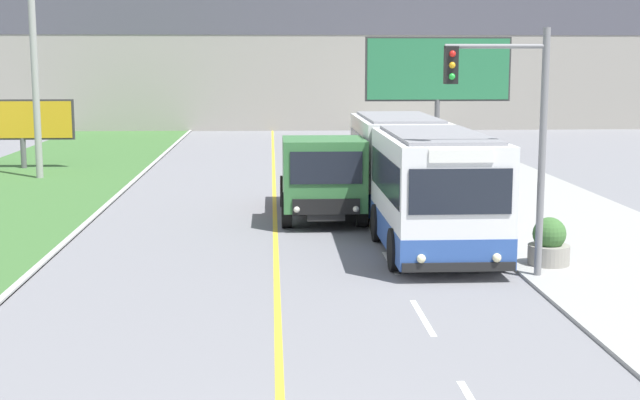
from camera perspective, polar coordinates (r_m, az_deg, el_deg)
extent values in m
cube|color=silver|center=(17.16, 6.58, -7.46)|extent=(0.12, 2.40, 0.01)
cube|color=silver|center=(21.56, 4.53, -4.01)|extent=(0.12, 2.40, 0.01)
cube|color=silver|center=(26.02, 3.18, -1.74)|extent=(0.12, 2.40, 0.01)
cube|color=silver|center=(30.53, 2.24, -0.13)|extent=(0.12, 2.40, 0.01)
cube|color=silver|center=(35.06, 1.54, 1.06)|extent=(0.12, 2.40, 0.01)
cube|color=white|center=(22.20, 7.41, 0.59)|extent=(2.55, 5.73, 2.71)
cube|color=#2D519E|center=(22.37, 7.36, -1.95)|extent=(2.57, 5.75, 0.70)
cube|color=black|center=(22.14, 7.43, 1.63)|extent=(2.58, 5.27, 0.95)
cube|color=gray|center=(22.04, 7.48, 4.18)|extent=(2.17, 5.15, 0.08)
cube|color=white|center=(28.68, 5.00, 2.53)|extent=(2.55, 5.73, 2.71)
cube|color=#2D519E|center=(28.81, 4.98, 0.54)|extent=(2.57, 5.75, 0.70)
cube|color=black|center=(28.64, 5.02, 3.33)|extent=(2.58, 5.27, 0.95)
cube|color=gray|center=(28.56, 5.04, 5.30)|extent=(2.17, 5.15, 0.08)
cube|color=#474747|center=(25.43, 6.06, 1.68)|extent=(2.35, 0.90, 2.49)
cube|color=black|center=(19.34, 8.99, 0.53)|extent=(2.25, 0.04, 0.99)
cube|color=black|center=(19.64, 8.87, -4.27)|extent=(2.50, 0.06, 0.20)
sphere|color=#F4EAB2|center=(19.43, 6.50, -3.75)|extent=(0.20, 0.20, 0.20)
sphere|color=#F4EAB2|center=(19.78, 11.25, -3.65)|extent=(0.20, 0.20, 0.20)
cube|color=white|center=(19.25, 9.04, 2.79)|extent=(1.40, 0.04, 0.28)
cylinder|color=black|center=(20.65, 4.84, -3.18)|extent=(0.28, 1.00, 1.00)
cylinder|color=black|center=(21.12, 11.38, -3.06)|extent=(0.28, 1.00, 1.00)
cylinder|color=black|center=(23.99, 3.71, -1.46)|extent=(0.28, 1.00, 1.00)
cylinder|color=black|center=(24.39, 9.38, -1.38)|extent=(0.28, 1.00, 1.00)
cylinder|color=black|center=(29.25, 2.46, 0.45)|extent=(0.28, 1.00, 1.00)
cylinder|color=black|center=(29.58, 7.14, 0.48)|extent=(0.28, 1.00, 1.00)
cube|color=black|center=(28.05, 0.01, -0.02)|extent=(1.07, 6.25, 0.20)
cube|color=#38753D|center=(25.99, 0.24, 1.73)|extent=(2.37, 2.39, 2.02)
cube|color=black|center=(24.74, 0.41, 2.07)|extent=(2.02, 0.04, 0.91)
cube|color=black|center=(24.89, 0.41, -0.43)|extent=(1.90, 0.06, 0.44)
sphere|color=silver|center=(24.85, -1.50, -0.61)|extent=(0.18, 0.18, 0.18)
sphere|color=silver|center=(24.96, 2.31, -0.58)|extent=(0.18, 0.18, 0.18)
cube|color=#994C19|center=(29.33, -0.13, 0.69)|extent=(2.25, 3.61, 0.12)
cube|color=#994C19|center=(29.23, -2.22, 1.66)|extent=(0.12, 3.61, 1.14)
cube|color=#994C19|center=(29.34, 1.95, 1.69)|extent=(0.12, 3.61, 1.14)
cube|color=#994C19|center=(27.54, 0.06, 1.22)|extent=(2.25, 0.12, 1.14)
cube|color=#994C19|center=(30.99, -0.31, 2.09)|extent=(2.25, 0.12, 1.14)
cube|color=#994C19|center=(27.45, 0.06, 2.65)|extent=(2.25, 0.12, 0.24)
cylinder|color=black|center=(25.86, -2.14, -0.63)|extent=(0.30, 1.04, 1.04)
cylinder|color=black|center=(25.99, 2.67, -0.59)|extent=(0.30, 1.04, 1.04)
cylinder|color=black|center=(29.49, -2.27, 0.56)|extent=(0.30, 1.04, 1.04)
cylinder|color=black|center=(29.60, 1.96, 0.59)|extent=(0.30, 1.04, 1.04)
cylinder|color=#9E9E99|center=(38.00, -17.90, 10.12)|extent=(0.28, 0.28, 11.74)
cylinder|color=slate|center=(20.09, 14.03, 2.77)|extent=(0.16, 0.16, 5.52)
cylinder|color=slate|center=(19.69, 11.19, 9.63)|extent=(2.20, 0.10, 0.10)
cube|color=black|center=(19.47, 8.38, 8.54)|extent=(0.28, 0.24, 0.80)
sphere|color=red|center=(19.35, 8.48, 9.24)|extent=(0.14, 0.14, 0.14)
sphere|color=orange|center=(19.35, 8.46, 8.53)|extent=(0.14, 0.14, 0.14)
sphere|color=green|center=(19.35, 8.44, 7.82)|extent=(0.14, 0.14, 0.14)
cylinder|color=#59595B|center=(41.35, 7.48, 4.31)|extent=(0.24, 0.24, 3.03)
cube|color=#333333|center=(41.22, 7.56, 8.30)|extent=(6.65, 0.20, 2.90)
cube|color=#287547|center=(41.11, 7.59, 8.30)|extent=(6.49, 0.02, 2.74)
cylinder|color=#59595B|center=(41.94, -18.45, 2.85)|extent=(0.24, 0.24, 1.38)
cube|color=#333333|center=(41.82, -18.55, 4.90)|extent=(4.59, 0.20, 1.79)
cube|color=gold|center=(41.72, -18.59, 4.89)|extent=(4.43, 0.02, 1.63)
cylinder|color=gray|center=(21.60, 14.42, -3.41)|extent=(0.97, 0.97, 0.46)
sphere|color=#3D6B33|center=(21.50, 14.47, -2.11)|extent=(0.78, 0.78, 0.78)
cylinder|color=gray|center=(26.20, 10.70, -1.11)|extent=(0.86, 0.86, 0.48)
sphere|color=#3D6B33|center=(26.13, 10.73, -0.08)|extent=(0.68, 0.68, 0.68)
cylinder|color=gray|center=(31.00, 8.89, 0.51)|extent=(0.95, 0.95, 0.49)
sphere|color=#3D6B33|center=(30.93, 8.91, 1.44)|extent=(0.76, 0.76, 0.76)
cylinder|color=gray|center=(35.80, 7.20, 1.63)|extent=(0.96, 0.96, 0.43)
sphere|color=#3D6B33|center=(35.75, 7.22, 2.39)|extent=(0.77, 0.77, 0.77)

